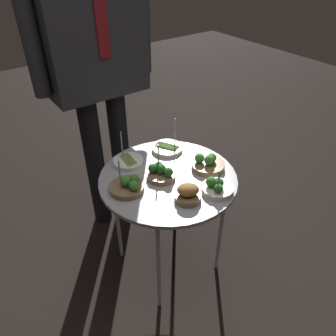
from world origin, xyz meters
name	(u,v)px	position (x,y,z in m)	size (l,w,h in m)	color
ground_plane	(168,261)	(0.00, 0.00, 0.00)	(8.00, 8.00, 0.00)	black
serving_cart	(168,184)	(0.00, 0.00, 0.58)	(0.66, 0.66, 0.62)	#939399
bowl_roast_near_rim	(188,193)	(-0.03, -0.18, 0.66)	(0.12, 0.12, 0.08)	brown
bowl_broccoli_mid_right	(161,172)	(-0.03, 0.01, 0.65)	(0.14, 0.14, 0.16)	brown
bowl_broccoli_center	(217,187)	(0.11, -0.22, 0.65)	(0.14, 0.14, 0.14)	silver
bowl_asparagus_front_left	(128,161)	(-0.10, 0.21, 0.64)	(0.15, 0.15, 0.17)	white
bowl_asparagus_back_right	(167,148)	(0.14, 0.19, 0.64)	(0.16, 0.16, 0.17)	silver
bowl_broccoli_front_right	(208,164)	(0.20, -0.06, 0.65)	(0.16, 0.16, 0.08)	brown
bowl_broccoli_back_left	(128,186)	(-0.21, 0.02, 0.65)	(0.16, 0.16, 0.14)	brown
waiter_figure	(93,44)	(-0.05, 0.55, 1.13)	(0.66, 0.25, 1.78)	black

